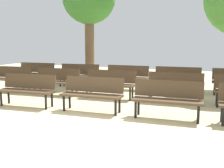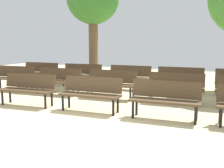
# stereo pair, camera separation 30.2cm
# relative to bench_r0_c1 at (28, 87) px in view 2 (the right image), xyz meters

# --- Properties ---
(ground_plane) EXTENTS (24.37, 24.37, 0.00)m
(ground_plane) POSITION_rel_bench_r0_c1_xyz_m (2.01, -1.43, -0.50)
(ground_plane) COLOR beige
(bench_r0_c1) EXTENTS (1.64, 0.64, 0.87)m
(bench_r0_c1) POSITION_rel_bench_r0_c1_xyz_m (0.00, 0.00, 0.00)
(bench_r0_c1) COLOR #4C3823
(bench_r0_c1) RESTS_ON ground_plane
(bench_r0_c2) EXTENTS (1.63, 0.59, 0.87)m
(bench_r0_c2) POSITION_rel_bench_r0_c1_xyz_m (1.92, 0.18, 0.00)
(bench_r0_c2) COLOR #4C3823
(bench_r0_c2) RESTS_ON ground_plane
(bench_r0_c3) EXTENTS (1.63, 0.60, 0.87)m
(bench_r0_c3) POSITION_rel_bench_r0_c1_xyz_m (3.81, 0.30, 0.00)
(bench_r0_c3) COLOR #4C3823
(bench_r0_c3) RESTS_ON ground_plane
(bench_r1_c0) EXTENTS (1.64, 0.65, 0.87)m
(bench_r1_c0) POSITION_rel_bench_r0_c1_xyz_m (-2.07, 1.56, 0.00)
(bench_r1_c0) COLOR #4C3823
(bench_r1_c0) RESTS_ON ground_plane
(bench_r1_c1) EXTENTS (1.63, 0.59, 0.87)m
(bench_r1_c1) POSITION_rel_bench_r0_c1_xyz_m (-0.18, 1.66, 0.00)
(bench_r1_c1) COLOR #4C3823
(bench_r1_c1) RESTS_ON ground_plane
(bench_r1_c2) EXTENTS (1.64, 0.62, 0.87)m
(bench_r1_c2) POSITION_rel_bench_r0_c1_xyz_m (1.71, 1.83, 0.00)
(bench_r1_c2) COLOR #4C3823
(bench_r1_c2) RESTS_ON ground_plane
(bench_r1_c3) EXTENTS (1.63, 0.60, 0.87)m
(bench_r1_c3) POSITION_rel_bench_r0_c1_xyz_m (3.70, 1.98, 0.00)
(bench_r1_c3) COLOR #4C3823
(bench_r1_c3) RESTS_ON ground_plane
(bench_r2_c0) EXTENTS (1.64, 0.62, 0.87)m
(bench_r2_c0) POSITION_rel_bench_r0_c1_xyz_m (-2.26, 3.21, 0.00)
(bench_r2_c0) COLOR #4C3823
(bench_r2_c0) RESTS_ON ground_plane
(bench_r2_c1) EXTENTS (1.64, 0.64, 0.87)m
(bench_r2_c1) POSITION_rel_bench_r0_c1_xyz_m (-0.29, 3.36, 0.00)
(bench_r2_c1) COLOR #4C3823
(bench_r2_c1) RESTS_ON ground_plane
(bench_r2_c2) EXTENTS (1.63, 0.57, 0.87)m
(bench_r2_c2) POSITION_rel_bench_r0_c1_xyz_m (1.66, 3.54, 0.00)
(bench_r2_c2) COLOR #4C3823
(bench_r2_c2) RESTS_ON ground_plane
(bench_r2_c3) EXTENTS (1.63, 0.58, 0.87)m
(bench_r2_c3) POSITION_rel_bench_r0_c1_xyz_m (3.50, 3.69, 0.00)
(bench_r2_c3) COLOR #4C3823
(bench_r2_c3) RESTS_ON ground_plane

